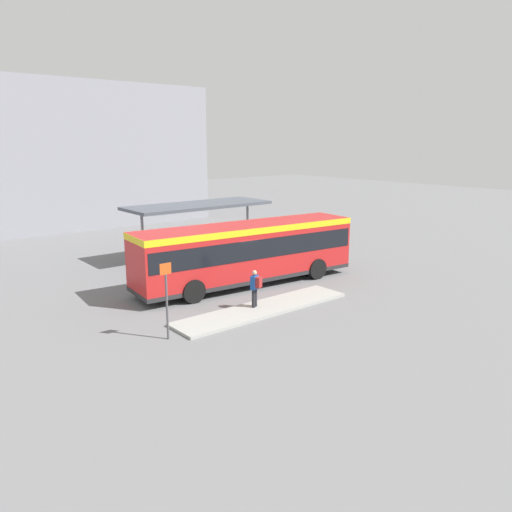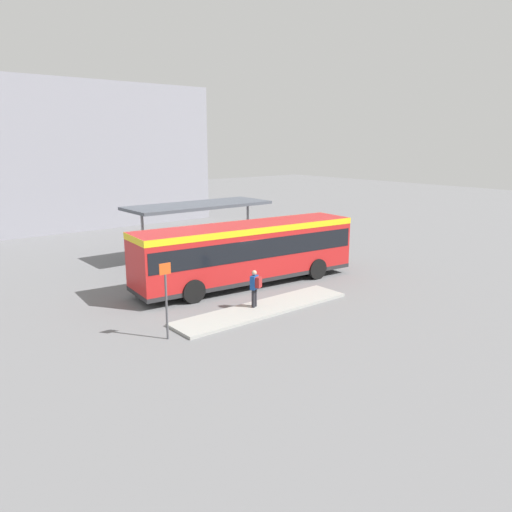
{
  "view_description": "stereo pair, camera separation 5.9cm",
  "coord_description": "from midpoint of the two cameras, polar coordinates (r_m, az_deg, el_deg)",
  "views": [
    {
      "loc": [
        -14.7,
        -18.73,
        6.92
      ],
      "look_at": [
        0.57,
        0.0,
        1.36
      ],
      "focal_mm": 35.0,
      "sensor_mm": 36.0,
      "label": 1
    },
    {
      "loc": [
        -14.66,
        -18.77,
        6.92
      ],
      "look_at": [
        0.57,
        0.0,
        1.36
      ],
      "focal_mm": 35.0,
      "sensor_mm": 36.0,
      "label": 2
    }
  ],
  "objects": [
    {
      "name": "ground_plane",
      "position": [
        24.79,
        -1.09,
        -3.24
      ],
      "size": [
        120.0,
        120.0,
        0.0
      ],
      "primitive_type": "plane",
      "color": "slate"
    },
    {
      "name": "curb_island",
      "position": [
        21.07,
        0.74,
        -6.03
      ],
      "size": [
        8.25,
        1.8,
        0.12
      ],
      "color": "#9E9E99",
      "rests_on": "ground_plane"
    },
    {
      "name": "city_bus",
      "position": [
        24.37,
        -1.09,
        0.76
      ],
      "size": [
        11.59,
        3.5,
        3.01
      ],
      "rotation": [
        0.0,
        0.0,
        -0.09
      ],
      "color": "red",
      "rests_on": "ground_plane"
    },
    {
      "name": "pedestrian_waiting",
      "position": [
        20.82,
        -0.15,
        -3.46
      ],
      "size": [
        0.47,
        0.5,
        1.59
      ],
      "rotation": [
        0.0,
        0.0,
        1.99
      ],
      "color": "#232328",
      "rests_on": "curb_island"
    },
    {
      "name": "bicycle_white",
      "position": [
        33.94,
        5.93,
        1.78
      ],
      "size": [
        0.48,
        1.75,
        0.76
      ],
      "rotation": [
        0.0,
        0.0,
        -1.48
      ],
      "color": "black",
      "rests_on": "ground_plane"
    },
    {
      "name": "bicycle_black",
      "position": [
        34.59,
        5.16,
        1.99
      ],
      "size": [
        0.48,
        1.7,
        0.73
      ],
      "rotation": [
        0.0,
        0.0,
        -1.65
      ],
      "color": "black",
      "rests_on": "ground_plane"
    },
    {
      "name": "bicycle_yellow",
      "position": [
        35.35,
        4.58,
        2.24
      ],
      "size": [
        0.48,
        1.69,
        0.73
      ],
      "rotation": [
        0.0,
        0.0,
        -1.65
      ],
      "color": "black",
      "rests_on": "ground_plane"
    },
    {
      "name": "station_shelter",
      "position": [
        30.5,
        -6.65,
        5.69
      ],
      "size": [
        8.88,
        3.3,
        3.24
      ],
      "color": "#4C515B",
      "rests_on": "ground_plane"
    },
    {
      "name": "platform_sign",
      "position": [
        17.88,
        -10.27,
        -4.69
      ],
      "size": [
        0.44,
        0.08,
        2.8
      ],
      "color": "#4C4C51",
      "rests_on": "ground_plane"
    },
    {
      "name": "station_building",
      "position": [
        47.42,
        -24.93,
        10.4
      ],
      "size": [
        27.34,
        14.5,
        11.56
      ],
      "color": "gray",
      "rests_on": "ground_plane"
    }
  ]
}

